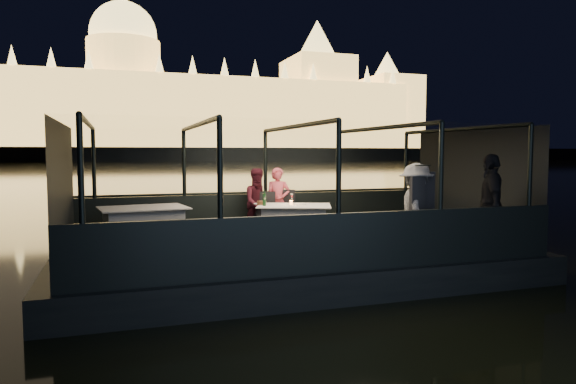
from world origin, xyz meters
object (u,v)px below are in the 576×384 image
object	(u,v)px
chair_port_left	(267,217)
wine_bottle	(264,198)
person_woman_coral	(278,202)
dining_table_central	(294,224)
dining_table_aft	(144,230)
passenger_dark	(490,207)
coat_stand	(420,206)
person_man_maroon	(259,202)
passenger_stripe	(416,208)
chair_port_right	(287,216)

from	to	relation	value
chair_port_left	wine_bottle	world-z (taller)	wine_bottle
person_woman_coral	dining_table_central	bearing A→B (deg)	-70.30
dining_table_aft	passenger_dark	world-z (taller)	passenger_dark
chair_port_left	person_woman_coral	bearing A→B (deg)	52.75
coat_stand	passenger_dark	distance (m)	1.38
person_man_maroon	passenger_stripe	size ratio (longest dim) A/B	0.90
person_woman_coral	wine_bottle	size ratio (longest dim) A/B	4.84
chair_port_right	person_man_maroon	size ratio (longest dim) A/B	0.67
chair_port_right	passenger_stripe	world-z (taller)	passenger_stripe
dining_table_aft	chair_port_right	bearing A→B (deg)	12.36
dining_table_central	person_man_maroon	world-z (taller)	person_man_maroon
wine_bottle	chair_port_right	bearing A→B (deg)	43.10
wine_bottle	chair_port_left	bearing A→B (deg)	68.68
passenger_stripe	passenger_dark	size ratio (longest dim) A/B	0.91
dining_table_aft	person_woman_coral	distance (m)	3.04
person_man_maroon	passenger_stripe	bearing A→B (deg)	-58.51
chair_port_left	passenger_dark	world-z (taller)	passenger_dark
coat_stand	wine_bottle	world-z (taller)	coat_stand
coat_stand	passenger_stripe	xyz separation A→B (m)	(-0.01, 0.11, -0.05)
dining_table_aft	coat_stand	world-z (taller)	coat_stand
chair_port_right	passenger_dark	xyz separation A→B (m)	(2.85, -2.91, 0.40)
chair_port_right	person_woman_coral	bearing A→B (deg)	139.75
wine_bottle	passenger_stripe	bearing A→B (deg)	-43.43
chair_port_right	coat_stand	bearing A→B (deg)	-41.33
dining_table_central	coat_stand	bearing A→B (deg)	-52.96
passenger_dark	chair_port_right	bearing A→B (deg)	-104.99
person_woman_coral	passenger_stripe	world-z (taller)	passenger_stripe
person_woman_coral	wine_bottle	bearing A→B (deg)	-104.31
dining_table_aft	coat_stand	distance (m)	5.01
dining_table_aft	coat_stand	bearing A→B (deg)	-25.64
chair_port_left	passenger_dark	size ratio (longest dim) A/B	0.54
person_man_maroon	wine_bottle	distance (m)	0.88
chair_port_right	person_woman_coral	xyz separation A→B (m)	(-0.14, 0.25, 0.30)
chair_port_right	coat_stand	xyz separation A→B (m)	(1.47, -2.82, 0.45)
chair_port_left	person_man_maroon	world-z (taller)	person_man_maroon
dining_table_central	passenger_stripe	size ratio (longest dim) A/B	0.88
dining_table_central	person_man_maroon	size ratio (longest dim) A/B	0.98
dining_table_aft	person_woman_coral	xyz separation A→B (m)	(2.88, 0.91, 0.36)
dining_table_central	coat_stand	size ratio (longest dim) A/B	0.88
dining_table_central	dining_table_aft	xyz separation A→B (m)	(-2.92, 0.07, 0.00)
dining_table_central	passenger_dark	distance (m)	3.70
coat_stand	dining_table_aft	bearing A→B (deg)	154.36
dining_table_central	chair_port_left	bearing A→B (deg)	116.08
chair_port_right	passenger_dark	bearing A→B (deg)	-24.54
dining_table_aft	dining_table_central	bearing A→B (deg)	-1.41
chair_port_left	chair_port_right	bearing A→B (deg)	14.89
chair_port_left	person_woman_coral	world-z (taller)	person_woman_coral
dining_table_central	chair_port_left	xyz separation A→B (m)	(-0.35, 0.72, 0.06)
chair_port_right	wine_bottle	bearing A→B (deg)	-115.80
chair_port_left	passenger_dark	bearing A→B (deg)	-28.55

